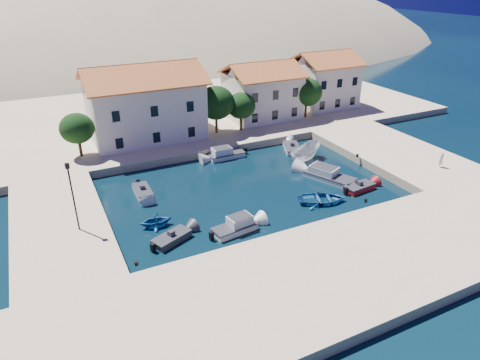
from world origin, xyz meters
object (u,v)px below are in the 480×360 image
Objects in this scene: building_mid at (262,90)px; pedestrian at (441,160)px; building_left at (145,101)px; boat_east at (304,161)px; building_right at (324,79)px; rowboat_south at (322,202)px; cabin_cruiser_east at (330,176)px; cabin_cruiser_south at (235,227)px; lamppost at (72,191)px.

building_mid reaches higher than pedestrian.
boat_east is (15.68, -14.31, -5.94)m from building_left.
building_right reaches higher than rowboat_south.
cabin_cruiser_east reaches higher than rowboat_south.
cabin_cruiser_east is at bearing -23.78° from rowboat_south.
cabin_cruiser_east reaches higher than boat_east.
boat_east is (14.63, 10.57, -0.48)m from cabin_cruiser_south.
building_right reaches higher than cabin_cruiser_south.
rowboat_south is (10.31, 1.05, -0.48)m from cabin_cruiser_south.
cabin_cruiser_south is 0.76× the size of boat_east.
building_left is at bearing 46.68° from rowboat_south.
cabin_cruiser_south is (-16.95, -25.87, -4.75)m from building_mid.
lamppost is 27.06m from cabin_cruiser_east.
building_left is at bearing 84.68° from cabin_cruiser_south.
lamppost reaches higher than boat_east.
cabin_cruiser_south is at bearing 85.25° from cabin_cruiser_east.
building_left reaches higher than building_right.
lamppost is 1.10× the size of boat_east.
cabin_cruiser_east is (-2.78, -20.97, -4.75)m from building_mid.
building_left is 2.61× the size of boat_east.
building_left is at bearing 13.46° from cabin_cruiser_east.
boat_east is at bearing 11.83° from lamppost.
rowboat_south is at bearing 0.13° from pedestrian.
building_right is 32.31m from rowboat_south.
building_left is 8.13× the size of pedestrian.
cabin_cruiser_east is at bearing -97.56° from building_mid.
building_right is at bearing -14.63° from rowboat_south.
pedestrian reaches higher than cabin_cruiser_east.
boat_east is at bearing -42.38° from building_left.
rowboat_south is at bearing -125.81° from building_right.
building_left is 22.04m from boat_east.
cabin_cruiser_south is 10.38m from rowboat_south.
cabin_cruiser_south is at bearing -123.23° from building_mid.
lamppost is 3.44× the size of pedestrian.
cabin_cruiser_east is at bearing 150.17° from boat_east.
pedestrian is at bearing -96.05° from building_right.
rowboat_south is 5.47m from cabin_cruiser_east.
boat_east is at bearing -28.53° from cabin_cruiser_east.
lamppost is at bearing 151.04° from cabin_cruiser_south.
lamppost is at bearing 101.68° from rowboat_south.
building_mid is 21.68m from cabin_cruiser_east.
cabin_cruiser_south is at bearing 100.69° from boat_east.
lamppost is at bearing 66.22° from cabin_cruiser_east.
lamppost is (-11.50, -20.00, -1.18)m from building_left.
building_left is 25.69m from cabin_cruiser_east.
rowboat_south is at bearing -9.50° from lamppost.
boat_east is (27.18, 5.69, -4.75)m from lamppost.
building_mid is 2.17× the size of rowboat_south.
building_left reaches higher than cabin_cruiser_east.
building_right reaches higher than lamppost.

